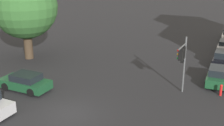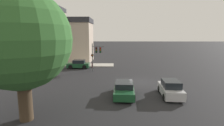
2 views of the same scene
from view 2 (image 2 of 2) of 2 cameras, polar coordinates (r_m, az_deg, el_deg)
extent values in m
plane|color=black|center=(22.44, 8.93, -6.01)|extent=(300.00, 300.00, 0.00)
cube|color=#BCA893|center=(39.81, -11.22, 6.56)|extent=(6.82, 6.24, 8.39)
cube|color=#2D2D33|center=(39.90, -11.44, 13.35)|extent=(7.10, 6.49, 1.05)
cube|color=beige|center=(41.53, -19.50, 8.09)|extent=(6.92, 5.47, 10.96)
cube|color=#2D2D33|center=(41.92, -19.95, 16.24)|extent=(7.19, 5.69, 0.94)
cylinder|color=#423323|center=(13.46, -26.49, -10.38)|extent=(0.90, 0.90, 3.04)
sphere|color=#33662D|center=(12.78, -27.75, 6.86)|extent=(6.62, 6.62, 6.62)
cylinder|color=#515456|center=(28.40, -6.38, 1.84)|extent=(0.14, 0.14, 4.52)
cylinder|color=#515456|center=(28.06, -4.47, 5.39)|extent=(0.23, 1.96, 0.10)
cube|color=black|center=(28.15, -5.12, 4.27)|extent=(0.32, 0.32, 0.90)
sphere|color=#590F0F|center=(27.94, -5.20, 4.85)|extent=(0.20, 0.20, 0.20)
sphere|color=#99660F|center=(27.97, -5.19, 4.24)|extent=(0.20, 0.20, 0.20)
sphere|color=#0F511E|center=(27.99, -5.18, 3.63)|extent=(0.20, 0.20, 0.20)
cube|color=black|center=(28.05, -3.80, 4.27)|extent=(0.32, 0.32, 0.90)
sphere|color=red|center=(27.84, -3.87, 4.85)|extent=(0.20, 0.20, 0.20)
sphere|color=#99660F|center=(27.86, -3.86, 4.24)|extent=(0.20, 0.20, 0.20)
sphere|color=#0F511E|center=(27.89, -3.85, 3.62)|extent=(0.20, 0.20, 0.20)
cube|color=black|center=(28.18, -6.47, 2.53)|extent=(0.24, 0.36, 0.35)
sphere|color=orange|center=(28.05, -6.52, 2.50)|extent=(0.18, 0.18, 0.18)
cube|color=#194728|center=(16.96, 3.96, -9.05)|extent=(4.26, 2.06, 0.67)
cube|color=black|center=(16.95, 3.98, -6.96)|extent=(2.25, 1.74, 0.52)
cylinder|color=black|center=(15.83, 7.18, -11.16)|extent=(0.68, 0.25, 0.67)
cylinder|color=black|center=(15.82, 0.72, -11.09)|extent=(0.68, 0.25, 0.67)
cylinder|color=black|center=(18.28, 6.72, -8.36)|extent=(0.68, 0.25, 0.67)
cylinder|color=black|center=(18.27, 1.17, -8.31)|extent=(0.68, 0.25, 0.67)
cube|color=#B7B7BC|center=(17.81, 18.47, -8.48)|extent=(4.07, 1.93, 0.78)
cube|color=black|center=(17.47, 18.71, -6.41)|extent=(2.15, 1.62, 0.63)
cylinder|color=black|center=(18.87, 15.15, -8.15)|extent=(0.63, 0.26, 0.62)
cylinder|color=black|center=(19.23, 19.88, -8.05)|extent=(0.63, 0.26, 0.62)
cylinder|color=black|center=(16.57, 16.74, -10.63)|extent=(0.63, 0.26, 0.62)
cylinder|color=black|center=(16.98, 22.10, -10.44)|extent=(0.63, 0.26, 0.62)
cube|color=#194728|center=(31.53, -10.96, -0.69)|extent=(1.85, 3.91, 0.72)
cube|color=black|center=(31.40, -10.72, 0.47)|extent=(1.60, 2.05, 0.57)
cylinder|color=black|center=(31.02, -13.42, -1.30)|extent=(0.23, 0.72, 0.72)
cylinder|color=black|center=(32.61, -12.75, -0.78)|extent=(0.23, 0.72, 0.72)
cylinder|color=black|center=(30.55, -9.03, -1.32)|extent=(0.23, 0.72, 0.72)
cylinder|color=black|center=(32.17, -8.57, -0.79)|extent=(0.23, 0.72, 0.72)
cube|color=black|center=(33.06, -19.84, -0.62)|extent=(1.94, 3.95, 0.71)
cube|color=black|center=(32.90, -19.65, 0.50)|extent=(1.69, 2.06, 0.60)
cylinder|color=black|center=(32.76, -22.37, -1.20)|extent=(0.23, 0.71, 0.71)
cylinder|color=black|center=(34.36, -21.17, -0.68)|extent=(0.23, 0.71, 0.71)
cylinder|color=black|center=(31.84, -18.38, -1.26)|extent=(0.23, 0.71, 0.71)
cylinder|color=black|center=(33.48, -17.33, -0.72)|extent=(0.23, 0.71, 0.71)
cube|color=#B7B7BC|center=(35.38, -28.31, -0.69)|extent=(1.91, 3.86, 0.61)
cube|color=black|center=(35.23, -28.16, 0.16)|extent=(1.66, 2.02, 0.46)
cylinder|color=black|center=(35.29, -30.67, -1.17)|extent=(0.23, 0.62, 0.62)
cylinder|color=black|center=(36.76, -29.22, -0.70)|extent=(0.23, 0.62, 0.62)
cylinder|color=black|center=(34.07, -27.29, -1.24)|extent=(0.23, 0.62, 0.62)
cylinder|color=black|center=(35.59, -25.93, -0.74)|extent=(0.23, 0.62, 0.62)
cylinder|color=red|center=(31.56, -6.45, -0.90)|extent=(0.20, 0.20, 0.75)
sphere|color=red|center=(31.49, -6.46, -0.12)|extent=(0.22, 0.22, 0.22)
camera|label=1|loc=(37.53, 33.70, 14.30)|focal=50.00mm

